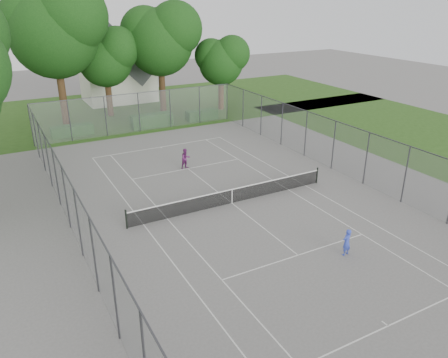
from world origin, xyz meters
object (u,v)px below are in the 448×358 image
woman_player (186,159)px  house (117,67)px  tennis_net (232,196)px  girl_player (347,242)px

woman_player → house: bearing=75.3°
tennis_net → house: bearing=86.3°
tennis_net → house: (1.97, 30.43, 3.33)m
girl_player → woman_player: bearing=-89.6°
tennis_net → girl_player: 7.69m
girl_player → woman_player: 14.13m
house → girl_player: (0.05, -37.85, -3.16)m
tennis_net → girl_player: size_ratio=9.45×
woman_player → girl_player: bearing=-91.2°
tennis_net → girl_player: girl_player is taller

